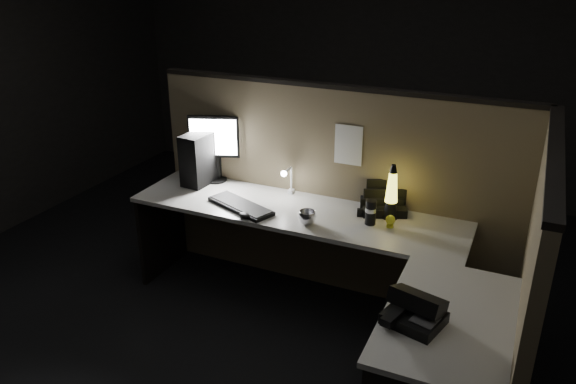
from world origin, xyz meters
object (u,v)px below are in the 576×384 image
at_px(pc_tower, 203,157).
at_px(monitor, 215,142).
at_px(keyboard, 241,206).
at_px(desk_phone, 414,311).
at_px(lava_lamp, 391,196).

distance_m(pc_tower, monitor, 0.15).
xyz_separation_m(keyboard, desk_phone, (1.36, -0.79, 0.05)).
bearing_deg(monitor, keyboard, -62.18).
distance_m(monitor, desk_phone, 2.13).
distance_m(monitor, keyboard, 0.63).
bearing_deg(monitor, pc_tower, -162.42).
height_order(pc_tower, keyboard, pc_tower).
distance_m(keyboard, lava_lamp, 1.01).
xyz_separation_m(keyboard, lava_lamp, (0.97, 0.26, 0.14)).
distance_m(keyboard, desk_phone, 1.57).
height_order(pc_tower, monitor, monitor).
bearing_deg(monitor, desk_phone, -53.34).
height_order(keyboard, desk_phone, desk_phone).
relative_size(pc_tower, lava_lamp, 1.04).
bearing_deg(keyboard, pc_tower, 168.56).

